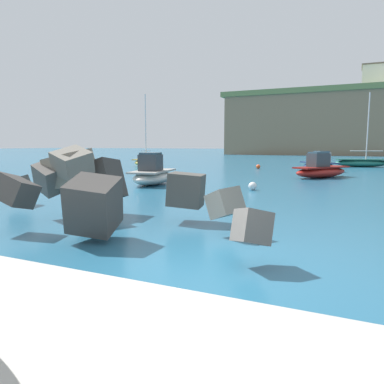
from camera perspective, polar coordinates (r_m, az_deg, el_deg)
name	(u,v)px	position (r m, az deg, el deg)	size (l,w,h in m)	color
ground_plane	(212,266)	(7.41, 3.08, -11.53)	(400.00, 400.00, 0.00)	#235B7A
walkway_path	(66,375)	(4.26, -19.21, -25.54)	(48.00, 4.40, 0.24)	#B2ADA3
breakwater_jetty	(383,205)	(8.25, 27.79, -1.86)	(31.89, 6.55, 2.58)	#605B56
boat_near_left	(321,170)	(28.25, 19.56, 3.35)	(4.08, 5.03, 1.90)	maroon
boat_near_centre	(319,165)	(35.25, 19.39, 4.07)	(4.05, 4.45, 1.84)	navy
boat_near_right	(152,174)	(22.13, -6.24, 2.77)	(2.58, 4.47, 1.95)	beige
boat_far_left	(362,162)	(43.60, 25.10, 4.24)	(5.84, 3.13, 7.90)	#1E6656
boat_far_centre	(145,161)	(42.33, -7.39, 4.80)	(2.83, 5.75, 8.14)	#EAC64C
mooring_buoy_inner	(253,186)	(19.57, 9.49, 0.93)	(0.44, 0.44, 0.44)	silver
mooring_buoy_middle	(258,167)	(37.06, 10.35, 3.95)	(0.44, 0.44, 0.44)	#E54C1E
station_building_annex	(379,78)	(100.51, 27.27, 15.59)	(7.65, 7.32, 6.09)	silver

